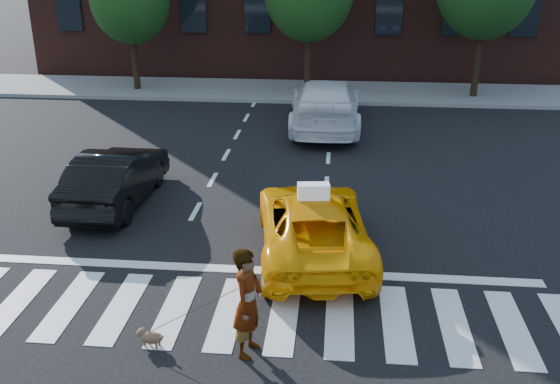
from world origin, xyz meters
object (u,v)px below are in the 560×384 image
at_px(taxi, 313,224).
at_px(white_suv, 326,104).
at_px(black_sedan, 116,176).
at_px(dog, 149,337).
at_px(woman, 248,303).

xyz_separation_m(taxi, white_suv, (0.00, 9.64, 0.18)).
height_order(black_sedan, white_suv, white_suv).
distance_m(black_sedan, dog, 6.43).
height_order(black_sedan, dog, black_sedan).
relative_size(black_sedan, white_suv, 0.73).
xyz_separation_m(black_sedan, dog, (2.55, -5.88, -0.53)).
relative_size(taxi, woman, 2.58).
bearing_deg(taxi, white_suv, -97.48).
bearing_deg(black_sedan, woman, 126.80).
relative_size(black_sedan, woman, 2.29).
relative_size(white_suv, woman, 3.14).
bearing_deg(dog, black_sedan, 128.76).
relative_size(taxi, white_suv, 0.82).
distance_m(taxi, woman, 3.71).
distance_m(taxi, dog, 4.42).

